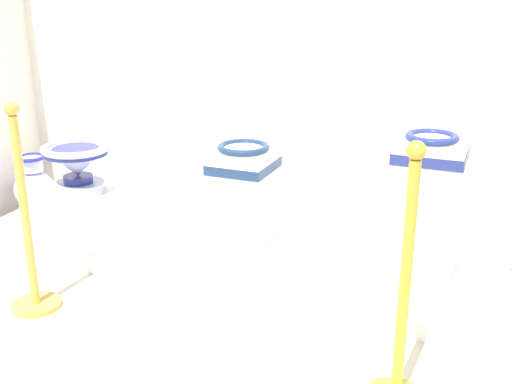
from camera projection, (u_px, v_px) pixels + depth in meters
The scene contains 10 objects.
display_platform at pixel (239, 251), 3.41m from camera, with size 2.93×0.92×0.10m, color white.
plinth_block_rightmost at pixel (81, 207), 3.66m from camera, with size 0.37×0.33×0.18m, color white.
antique_toilet_rightmost at pixel (77, 162), 3.57m from camera, with size 0.38×0.38×0.28m.
plinth_block_slender_white at pixel (244, 225), 3.44m from camera, with size 0.29×0.28×0.14m, color white.
antique_toilet_slender_white at pixel (244, 178), 3.36m from camera, with size 0.31×0.33×0.38m.
plinth_block_leftmost at pixel (422, 248), 3.04m from camera, with size 0.30×0.39×0.23m, color white.
antique_toilet_leftmost at pixel (428, 179), 2.93m from camera, with size 0.32×0.27×0.45m.
decorative_vase_corner at pixel (34, 187), 4.05m from camera, with size 0.26×0.26×0.38m.
stanchion_post_near_left at pixel (29, 244), 2.83m from camera, with size 0.22×0.22×0.97m.
stanchion_post_near_right at pixel (402, 323), 2.18m from camera, with size 0.22×0.22×0.97m.
Camera 1 is at (2.99, -0.81, 1.46)m, focal length 44.19 mm.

